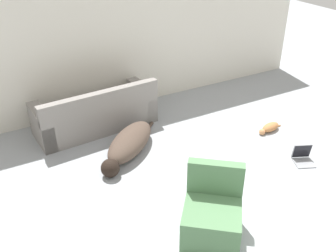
% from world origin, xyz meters
% --- Properties ---
extents(ground_plane, '(20.00, 20.00, 0.00)m').
position_xyz_m(ground_plane, '(0.00, 0.00, 0.00)').
color(ground_plane, '#999EA3').
extents(wall_back, '(7.83, 0.06, 2.65)m').
position_xyz_m(wall_back, '(0.00, 3.98, 1.32)').
color(wall_back, silver).
rests_on(wall_back, ground_plane).
extents(couch, '(2.09, 0.94, 0.80)m').
position_xyz_m(couch, '(-0.87, 3.34, 0.28)').
color(couch, gray).
rests_on(couch, ground_plane).
extents(dog, '(1.39, 1.26, 0.35)m').
position_xyz_m(dog, '(-0.70, 2.36, 0.17)').
color(dog, '#4C3D33').
rests_on(dog, ground_plane).
extents(cat, '(0.55, 0.23, 0.14)m').
position_xyz_m(cat, '(1.69, 1.82, 0.07)').
color(cat, '#BC7A47').
rests_on(cat, ground_plane).
extents(laptop_open, '(0.38, 0.38, 0.26)m').
position_xyz_m(laptop_open, '(1.52, 0.91, 0.08)').
color(laptop_open, gray).
rests_on(laptop_open, ground_plane).
extents(side_chair, '(0.92, 0.93, 0.85)m').
position_xyz_m(side_chair, '(-0.52, 0.35, 0.28)').
color(side_chair, '#4C754C').
rests_on(side_chair, ground_plane).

